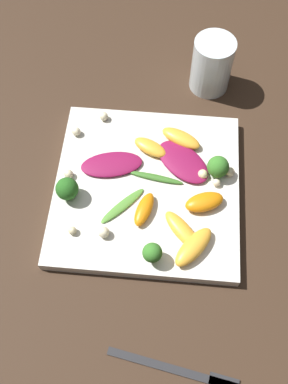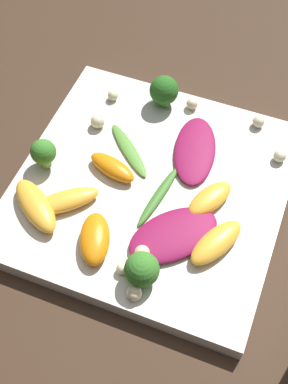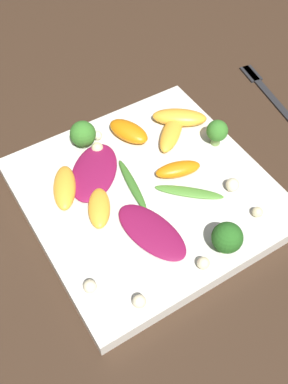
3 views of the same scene
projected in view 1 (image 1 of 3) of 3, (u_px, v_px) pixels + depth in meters
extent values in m
plane|color=#382619|center=(147.00, 192.00, 0.74)|extent=(2.40, 2.40, 0.00)
cube|color=silver|center=(147.00, 189.00, 0.74)|extent=(0.30, 0.30, 0.02)
cylinder|color=silver|center=(212.00, 65.00, 0.81)|extent=(0.07, 0.07, 0.10)
cube|color=#262628|center=(172.00, 369.00, 0.61)|extent=(0.04, 0.18, 0.01)
cube|color=#262628|center=(224.00, 384.00, 0.60)|extent=(0.03, 0.04, 0.01)
ellipsoid|color=maroon|center=(183.00, 162.00, 0.74)|extent=(0.11, 0.11, 0.01)
ellipsoid|color=maroon|center=(112.00, 164.00, 0.74)|extent=(0.07, 0.11, 0.01)
ellipsoid|color=orange|center=(204.00, 202.00, 0.70)|extent=(0.05, 0.07, 0.02)
ellipsoid|color=orange|center=(147.00, 209.00, 0.70)|extent=(0.06, 0.04, 0.02)
ellipsoid|color=#FCAD33|center=(181.00, 138.00, 0.76)|extent=(0.06, 0.08, 0.02)
ellipsoid|color=#FCAD33|center=(153.00, 148.00, 0.75)|extent=(0.05, 0.07, 0.02)
ellipsoid|color=#FCAD33|center=(194.00, 247.00, 0.67)|extent=(0.08, 0.07, 0.02)
ellipsoid|color=#FCAD33|center=(182.00, 230.00, 0.68)|extent=(0.07, 0.07, 0.02)
cylinder|color=#84AD5B|center=(69.00, 194.00, 0.71)|extent=(0.02, 0.02, 0.01)
sphere|color=#26601E|center=(67.00, 189.00, 0.70)|extent=(0.04, 0.04, 0.04)
cylinder|color=#7A9E51|center=(152.00, 256.00, 0.66)|extent=(0.01, 0.01, 0.02)
sphere|color=#387A28|center=(152.00, 253.00, 0.65)|extent=(0.03, 0.03, 0.03)
cylinder|color=#84AD5B|center=(217.00, 172.00, 0.73)|extent=(0.01, 0.01, 0.01)
sphere|color=#387A28|center=(218.00, 167.00, 0.72)|extent=(0.04, 0.04, 0.04)
ellipsoid|color=#3D7528|center=(156.00, 178.00, 0.73)|extent=(0.03, 0.09, 0.01)
ellipsoid|color=#518E33|center=(123.00, 206.00, 0.71)|extent=(0.08, 0.07, 0.01)
sphere|color=beige|center=(104.00, 116.00, 0.78)|extent=(0.02, 0.02, 0.02)
sphere|color=beige|center=(217.00, 183.00, 0.72)|extent=(0.01, 0.01, 0.01)
sphere|color=beige|center=(203.00, 174.00, 0.73)|extent=(0.02, 0.02, 0.02)
sphere|color=beige|center=(104.00, 232.00, 0.68)|extent=(0.02, 0.02, 0.02)
sphere|color=beige|center=(230.00, 172.00, 0.73)|extent=(0.02, 0.02, 0.02)
sphere|color=beige|center=(76.00, 131.00, 0.77)|extent=(0.02, 0.02, 0.02)
sphere|color=beige|center=(69.00, 174.00, 0.73)|extent=(0.01, 0.01, 0.01)
sphere|color=beige|center=(72.00, 231.00, 0.68)|extent=(0.01, 0.01, 0.01)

